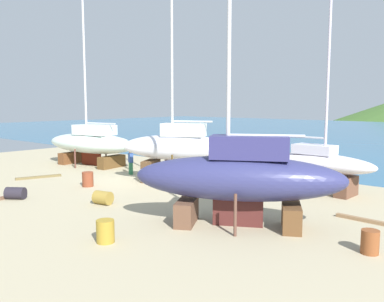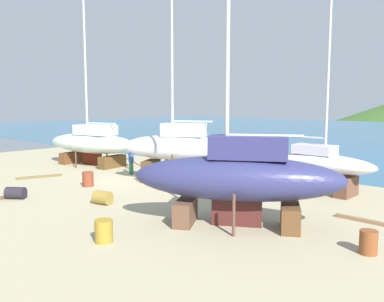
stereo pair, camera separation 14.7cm
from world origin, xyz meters
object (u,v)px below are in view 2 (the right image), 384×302
barrel_ochre (104,231)px  barrel_rust_mid (88,179)px  barrel_tipped_left (16,193)px  sailboat_far_slipway (319,164)px  barrel_blue_faded (368,242)px  sailboat_small_center (179,148)px  sailboat_large_starboard (238,177)px  sailboat_mid_port (92,143)px  barrel_tipped_right (102,198)px  worker (131,162)px

barrel_ochre → barrel_rust_mid: barrel_rust_mid is taller
barrel_tipped_left → sailboat_far_slipway: bearing=47.1°
barrel_blue_faded → barrel_tipped_left: bearing=-165.8°
sailboat_small_center → barrel_ochre: bearing=94.1°
sailboat_small_center → sailboat_large_starboard: 9.27m
barrel_ochre → sailboat_small_center: bearing=119.4°
barrel_tipped_left → barrel_ochre: size_ratio=1.17×
barrel_ochre → barrel_blue_faded: bearing=34.2°
sailboat_large_starboard → sailboat_small_center: bearing=-62.4°
sailboat_mid_port → barrel_tipped_right: sailboat_mid_port is taller
sailboat_large_starboard → barrel_rust_mid: sailboat_large_starboard is taller
sailboat_large_starboard → barrel_tipped_right: size_ratio=17.03×
sailboat_mid_port → barrel_tipped_right: (10.75, -6.89, -1.47)m
sailboat_mid_port → barrel_tipped_right: size_ratio=15.62×
sailboat_mid_port → sailboat_far_slipway: sailboat_mid_port is taller
sailboat_small_center → barrel_ochre: 11.07m
barrel_tipped_left → barrel_ochre: (8.71, -0.93, 0.10)m
sailboat_small_center → barrel_tipped_left: bearing=43.5°
sailboat_far_slipway → sailboat_large_starboard: size_ratio=0.78×
barrel_tipped_right → worker: bearing=130.3°
sailboat_mid_port → barrel_tipped_left: 11.35m
sailboat_mid_port → barrel_blue_faded: (22.59, -5.10, -1.40)m
barrel_ochre → barrel_tipped_right: size_ratio=0.96×
barrel_blue_faded → barrel_tipped_left: 16.58m
worker → barrel_rust_mid: (1.19, -4.29, -0.44)m
sailboat_mid_port → barrel_tipped_left: bearing=117.5°
barrel_blue_faded → worker: bearing=165.4°
sailboat_large_starboard → worker: size_ratio=8.54×
sailboat_small_center → barrel_tipped_right: bearing=72.7°
barrel_ochre → sailboat_large_starboard: bearing=61.7°
barrel_tipped_left → barrel_tipped_right: size_ratio=1.12×
barrel_tipped_left → barrel_ochre: bearing=-6.1°
sailboat_far_slipway → sailboat_small_center: bearing=-155.1°
barrel_ochre → barrel_rust_mid: 10.05m
sailboat_small_center → barrel_tipped_left: (-3.35, -8.60, -1.83)m
sailboat_small_center → sailboat_mid_port: (-9.87, 0.57, -0.35)m
sailboat_far_slipway → barrel_tipped_right: 11.66m
worker → barrel_ochre: worker is taller
barrel_tipped_left → barrel_tipped_right: 4.81m
sailboat_mid_port → barrel_rust_mid: 8.36m
barrel_rust_mid → barrel_tipped_right: bearing=-25.6°
worker → barrel_tipped_right: worker is taller
sailboat_small_center → barrel_ochre: size_ratio=14.03×
sailboat_mid_port → sailboat_large_starboard: bearing=154.8°
barrel_blue_faded → sailboat_small_center: bearing=160.4°
barrel_rust_mid → barrel_tipped_right: barrel_rust_mid is taller
sailboat_large_starboard → barrel_rust_mid: 11.21m
sailboat_mid_port → sailboat_large_starboard: size_ratio=0.92×
sailboat_far_slipway → barrel_tipped_right: (-6.69, -9.46, -1.26)m
sailboat_small_center → sailboat_mid_port: sailboat_mid_port is taller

